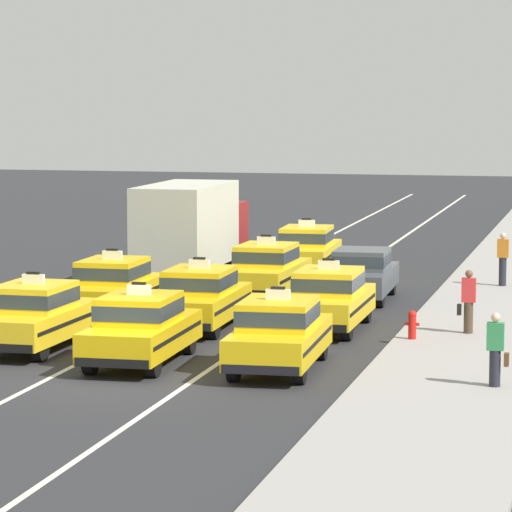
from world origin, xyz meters
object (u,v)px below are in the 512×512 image
taxi_left_second (114,286)px  taxi_center_nearest (141,327)px  taxi_right_second (329,298)px  taxi_left_nearest (36,315)px  taxi_center_fourth (307,249)px  pedestrian_near_crosswalk (468,302)px  taxi_center_second (200,297)px  pedestrian_mid_block (496,350)px  box_truck_left_third (192,227)px  taxi_right_nearest (279,333)px  taxi_center_third (267,269)px  pedestrian_by_storefront (503,259)px  sedan_right_third (362,273)px  fire_hydrant (412,323)px

taxi_left_second → taxi_center_nearest: (3.00, -6.84, 0.00)m
taxi_right_second → taxi_center_nearest: bearing=-119.7°
taxi_left_nearest → taxi_right_second: (6.49, 4.62, 0.00)m
taxi_left_nearest → taxi_left_second: same height
taxi_center_nearest → taxi_center_fourth: (0.30, 17.84, 0.00)m
taxi_left_nearest → pedestrian_near_crosswalk: (10.22, 4.17, 0.09)m
taxi_left_second → taxi_center_second: size_ratio=1.00×
pedestrian_mid_block → box_truck_left_third: bearing=124.2°
taxi_center_nearest → taxi_center_fourth: 17.85m
taxi_left_nearest → taxi_center_nearest: bearing=-22.2°
taxi_left_nearest → taxi_right_second: same height
taxi_left_second → taxi_right_nearest: size_ratio=0.99×
taxi_center_second → taxi_left_nearest: bearing=-127.4°
taxi_left_second → taxi_center_third: size_ratio=1.00×
taxi_center_third → taxi_right_nearest: 12.19m
taxi_left_second → taxi_center_nearest: size_ratio=1.00×
taxi_left_nearest → taxi_left_second: size_ratio=1.00×
taxi_right_second → pedestrian_near_crosswalk: bearing=-6.9°
pedestrian_near_crosswalk → pedestrian_by_storefront: (0.14, 9.70, 0.05)m
sedan_right_third → fire_hydrant: (2.57, -7.60, -0.30)m
taxi_center_nearest → fire_hydrant: bearing=35.8°
fire_hydrant → taxi_right_second: bearing=145.3°
taxi_left_second → pedestrian_by_storefront: 13.18m
taxi_center_nearest → fire_hydrant: 7.18m
taxi_right_nearest → pedestrian_near_crosswalk: taxi_right_nearest is taller
taxi_left_nearest → taxi_center_second: 5.09m
taxi_left_second → taxi_right_second: bearing=-8.4°
taxi_left_nearest → taxi_left_second: 5.57m
taxi_left_nearest → taxi_right_second: size_ratio=1.01×
taxi_right_nearest → pedestrian_mid_block: (5.04, -1.45, 0.06)m
taxi_center_fourth → taxi_right_second: 12.33m
taxi_left_nearest → taxi_center_second: same height
sedan_right_third → pedestrian_near_crosswalk: size_ratio=2.65×
taxi_right_second → fire_hydrant: size_ratio=6.26×
taxi_center_nearest → pedestrian_near_crosswalk: (7.09, 5.45, 0.09)m
taxi_center_fourth → fire_hydrant: 14.72m
taxi_right_nearest → taxi_center_fourth: bearing=99.6°
taxi_right_nearest → fire_hydrant: (2.50, 4.22, -0.33)m
sedan_right_third → fire_hydrant: 8.02m
taxi_right_nearest → pedestrian_by_storefront: (3.91, 15.17, 0.14)m
taxi_center_second → pedestrian_near_crosswalk: (7.13, 0.12, 0.09)m
taxi_left_nearest → taxi_right_nearest: same height
pedestrian_mid_block → taxi_center_third: bearing=121.3°
taxi_right_nearest → pedestrian_by_storefront: taxi_right_nearest is taller
taxi_left_nearest → taxi_left_second: bearing=88.6°
taxi_left_nearest → sedan_right_third: bearing=58.7°
taxi_left_nearest → box_truck_left_third: 14.25m
sedan_right_third → fire_hydrant: bearing=-71.3°
taxi_center_second → pedestrian_mid_block: bearing=-39.0°
pedestrian_near_crosswalk → taxi_left_second: bearing=172.1°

